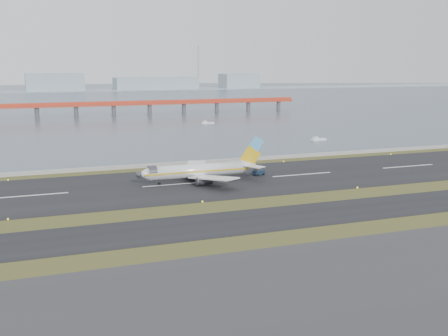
{
  "coord_description": "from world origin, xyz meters",
  "views": [
    {
      "loc": [
        -42.65,
        -120.41,
        33.75
      ],
      "look_at": [
        11.2,
        22.0,
        5.43
      ],
      "focal_mm": 45.0,
      "sensor_mm": 36.0,
      "label": 1
    }
  ],
  "objects": [
    {
      "name": "runway_strip",
      "position": [
        0.0,
        30.0,
        0.05
      ],
      "size": [
        1000.0,
        45.0,
        0.1
      ],
      "primitive_type": "cube",
      "color": "black",
      "rests_on": "ground"
    },
    {
      "name": "seawall",
      "position": [
        0.0,
        60.0,
        0.5
      ],
      "size": [
        1000.0,
        2.5,
        1.0
      ],
      "primitive_type": "cube",
      "color": "#959690",
      "rests_on": "ground"
    },
    {
      "name": "ground",
      "position": [
        0.0,
        0.0,
        0.0
      ],
      "size": [
        1000.0,
        1000.0,
        0.0
      ],
      "primitive_type": "plane",
      "color": "#364317",
      "rests_on": "ground"
    },
    {
      "name": "taxiway_strip",
      "position": [
        0.0,
        -12.0,
        0.05
      ],
      "size": [
        1000.0,
        18.0,
        0.1
      ],
      "primitive_type": "cube",
      "color": "black",
      "rests_on": "ground"
    },
    {
      "name": "bay_water",
      "position": [
        0.0,
        460.0,
        0.0
      ],
      "size": [
        1400.0,
        800.0,
        1.3
      ],
      "primitive_type": "cube",
      "color": "#41505D",
      "rests_on": "ground"
    },
    {
      "name": "red_pier",
      "position": [
        20.0,
        250.0,
        7.28
      ],
      "size": [
        260.0,
        5.0,
        10.2
      ],
      "color": "#B5351F",
      "rests_on": "ground"
    },
    {
      "name": "workboat_near",
      "position": [
        84.47,
        96.97,
        0.58
      ],
      "size": [
        7.85,
        3.53,
        1.84
      ],
      "rotation": [
        0.0,
        0.0,
        0.16
      ],
      "color": "white",
      "rests_on": "ground"
    },
    {
      "name": "apron_strip",
      "position": [
        0.0,
        -55.0,
        0.05
      ],
      "size": [
        1000.0,
        50.0,
        0.1
      ],
      "primitive_type": "cube",
      "color": "#303033",
      "rests_on": "ground"
    },
    {
      "name": "far_shoreline",
      "position": [
        13.62,
        620.0,
        6.07
      ],
      "size": [
        1400.0,
        80.0,
        60.5
      ],
      "color": "#93A4AE",
      "rests_on": "ground"
    },
    {
      "name": "airliner",
      "position": [
        7.5,
        30.89,
        3.46
      ],
      "size": [
        38.52,
        32.89,
        12.8
      ],
      "color": "white",
      "rests_on": "ground"
    },
    {
      "name": "workboat_far",
      "position": [
        61.42,
        182.08,
        0.56
      ],
      "size": [
        7.39,
        2.69,
        1.77
      ],
      "rotation": [
        0.0,
        0.0,
        -0.06
      ],
      "color": "white",
      "rests_on": "ground"
    },
    {
      "name": "pushback_tug",
      "position": [
        26.98,
        33.83,
        1.09
      ],
      "size": [
        3.95,
        2.98,
        2.24
      ],
      "rotation": [
        0.0,
        0.0,
        0.33
      ],
      "color": "#122032",
      "rests_on": "ground"
    }
  ]
}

